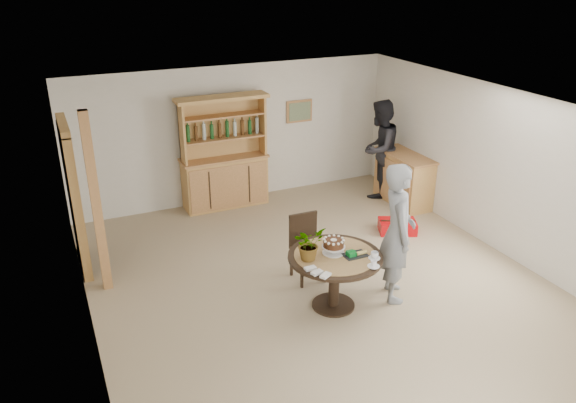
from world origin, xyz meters
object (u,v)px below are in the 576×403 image
Objects in this scene: adult_person at (379,149)px; sideboard at (404,179)px; hutch at (224,170)px; teen_boy at (397,233)px; red_suitcase at (397,226)px; dining_chair at (306,243)px; dining_table at (335,265)px.

sideboard is at bearing 85.77° from adult_person.
hutch is 3.99m from teen_boy.
teen_boy is at bearing -102.36° from red_suitcase.
hutch is 1.62× the size of sideboard.
sideboard is 0.72m from adult_person.
red_suitcase is (2.24, -2.25, -0.59)m from hutch.
dining_chair is at bearing -138.07° from red_suitcase.
dining_chair is (0.23, -2.90, -0.15)m from hutch.
dining_chair is at bearing -149.46° from sideboard.
dining_table is at bearing -119.67° from red_suitcase.
sideboard is 0.67× the size of teen_boy.
hutch is 3.29m from sideboard.
dining_chair is 0.51× the size of adult_person.
sideboard is 1.34m from red_suitcase.
teen_boy reaches higher than sideboard.
adult_person is at bearing 41.25° from dining_chair.
hutch is 2.91m from dining_chair.
sideboard is 1.33× the size of dining_chair.
hutch reaches higher than teen_boy.
red_suitcase is at bearing 36.30° from dining_table.
dining_table is 2.55m from red_suitcase.
red_suitcase is at bearing -45.14° from hutch.
teen_boy is at bearing -74.32° from hutch.
hutch reaches higher than dining_chair.
sideboard is (3.04, -1.24, -0.22)m from hutch.
red_suitcase is at bearing -12.34° from teen_boy.
dining_table is at bearing 19.75° from adult_person.
teen_boy is at bearing -46.46° from dining_chair.
sideboard is 3.28m from teen_boy.
hutch is at bearing 93.46° from dining_table.
adult_person is at bearing -14.70° from hutch.
dining_chair is at bearing 89.89° from dining_table.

